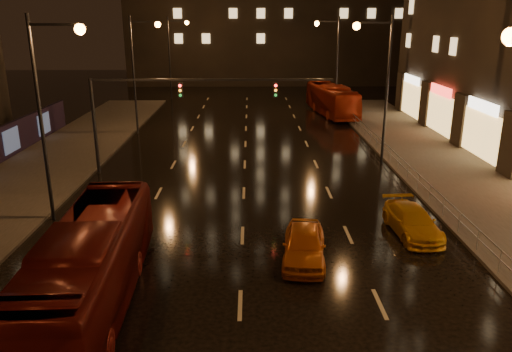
# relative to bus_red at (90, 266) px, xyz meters

# --- Properties ---
(ground) EXTENTS (140.00, 140.00, 0.00)m
(ground) POSITION_rel_bus_red_xyz_m (5.20, 15.96, -1.57)
(ground) COLOR black
(ground) RESTS_ON ground
(sidewalk_left) EXTENTS (7.00, 70.00, 0.15)m
(sidewalk_left) POSITION_rel_bus_red_xyz_m (-8.30, 10.96, -1.49)
(sidewalk_left) COLOR #38332D
(sidewalk_left) RESTS_ON ground
(sidewalk_right) EXTENTS (7.00, 70.00, 0.15)m
(sidewalk_right) POSITION_rel_bus_red_xyz_m (18.70, 10.96, -1.49)
(sidewalk_right) COLOR #38332D
(sidewalk_right) RESTS_ON ground
(traffic_signal) EXTENTS (15.31, 0.32, 6.20)m
(traffic_signal) POSITION_rel_bus_red_xyz_m (0.14, 15.96, 3.17)
(traffic_signal) COLOR black
(traffic_signal) RESTS_ON ground
(railing_right) EXTENTS (0.05, 56.00, 1.00)m
(railing_right) POSITION_rel_bus_red_xyz_m (15.40, 13.96, -0.67)
(railing_right) COLOR #99999E
(railing_right) RESTS_ON sidewalk_right
(bus_red) EXTENTS (3.12, 11.37, 3.14)m
(bus_red) POSITION_rel_bus_red_xyz_m (0.00, 0.00, 0.00)
(bus_red) COLOR #5C100D
(bus_red) RESTS_ON ground
(bus_curb) EXTENTS (4.18, 11.60, 3.16)m
(bus_curb) POSITION_rel_bus_red_xyz_m (14.20, 36.82, 0.01)
(bus_curb) COLOR maroon
(bus_curb) RESTS_ON ground
(taxi_near) EXTENTS (2.24, 4.51, 1.48)m
(taxi_near) POSITION_rel_bus_red_xyz_m (7.82, 3.35, -0.83)
(taxi_near) COLOR #C55C12
(taxi_near) RESTS_ON ground
(taxi_far) EXTENTS (2.11, 4.57, 1.29)m
(taxi_far) POSITION_rel_bus_red_xyz_m (13.20, 6.00, -0.92)
(taxi_far) COLOR orange
(taxi_far) RESTS_ON ground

